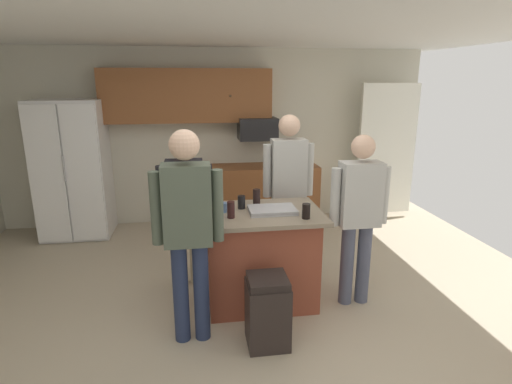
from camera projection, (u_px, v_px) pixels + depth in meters
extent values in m
plane|color=#B7A88E|center=(236.00, 311.00, 3.92)|extent=(7.04, 7.04, 0.00)
plane|color=white|center=(232.00, 20.00, 3.23)|extent=(7.04, 7.04, 0.00)
cube|color=beige|center=(216.00, 137.00, 6.25)|extent=(6.40, 0.10, 2.60)
cube|color=white|center=(387.00, 150.00, 6.30)|extent=(0.90, 0.06, 2.00)
cube|color=brown|center=(187.00, 96.00, 5.83)|extent=(2.40, 0.35, 0.75)
sphere|color=#4C3823|center=(230.00, 96.00, 5.74)|extent=(0.04, 0.04, 0.04)
cube|color=brown|center=(258.00, 195.00, 6.26)|extent=(1.80, 0.60, 0.90)
sphere|color=#4C3823|center=(291.00, 199.00, 6.02)|extent=(0.04, 0.04, 0.04)
cube|color=white|center=(73.00, 169.00, 5.67)|extent=(0.91, 0.70, 1.89)
cube|color=white|center=(47.00, 176.00, 5.28)|extent=(0.43, 0.04, 1.81)
cube|color=white|center=(84.00, 175.00, 5.35)|extent=(0.43, 0.04, 1.81)
cylinder|color=#B2B2B7|center=(64.00, 169.00, 5.26)|extent=(0.02, 0.02, 0.35)
cube|color=black|center=(257.00, 129.00, 6.01)|extent=(0.56, 0.40, 0.32)
cube|color=brown|center=(261.00, 259.00, 4.01)|extent=(1.02, 0.69, 0.90)
cube|color=gray|center=(261.00, 214.00, 3.89)|extent=(1.16, 0.83, 0.04)
cylinder|color=tan|center=(280.00, 234.00, 4.71)|extent=(0.13, 0.13, 0.87)
cylinder|color=tan|center=(294.00, 233.00, 4.74)|extent=(0.13, 0.13, 0.87)
cube|color=#B7B7B2|center=(288.00, 169.00, 4.52)|extent=(0.38, 0.22, 0.65)
sphere|color=beige|center=(289.00, 125.00, 4.40)|extent=(0.24, 0.24, 0.24)
cylinder|color=#B7B7B2|center=(267.00, 171.00, 4.49)|extent=(0.09, 0.09, 0.59)
cylinder|color=#B7B7B2|center=(309.00, 169.00, 4.56)|extent=(0.09, 0.09, 0.59)
cylinder|color=tan|center=(180.00, 250.00, 4.38)|extent=(0.13, 0.13, 0.78)
cylinder|color=tan|center=(196.00, 249.00, 4.40)|extent=(0.13, 0.13, 0.78)
cube|color=black|center=(185.00, 188.00, 4.21)|extent=(0.38, 0.22, 0.58)
sphere|color=beige|center=(183.00, 147.00, 4.10)|extent=(0.21, 0.21, 0.21)
cylinder|color=black|center=(161.00, 191.00, 4.18)|extent=(0.09, 0.09, 0.53)
cylinder|color=black|center=(208.00, 189.00, 4.25)|extent=(0.09, 0.09, 0.53)
cylinder|color=#232D4C|center=(181.00, 293.00, 3.40)|extent=(0.13, 0.13, 0.87)
cylinder|color=#232D4C|center=(201.00, 291.00, 3.42)|extent=(0.13, 0.13, 0.87)
cube|color=#4C5647|center=(187.00, 205.00, 3.21)|extent=(0.38, 0.22, 0.65)
sphere|color=beige|center=(184.00, 145.00, 3.08)|extent=(0.24, 0.24, 0.24)
cylinder|color=#4C5647|center=(156.00, 209.00, 3.18)|extent=(0.09, 0.09, 0.59)
cylinder|color=#4C5647|center=(218.00, 206.00, 3.25)|extent=(0.09, 0.09, 0.59)
cylinder|color=#4C5166|center=(347.00, 265.00, 3.99)|extent=(0.13, 0.13, 0.81)
cylinder|color=#4C5166|center=(363.00, 263.00, 4.01)|extent=(0.13, 0.13, 0.81)
cube|color=#B7B7B2|center=(360.00, 194.00, 3.81)|extent=(0.38, 0.22, 0.61)
sphere|color=beige|center=(363.00, 147.00, 3.69)|extent=(0.22, 0.22, 0.22)
cylinder|color=#B7B7B2|center=(335.00, 197.00, 3.78)|extent=(0.09, 0.09, 0.55)
cylinder|color=#B7B7B2|center=(384.00, 195.00, 3.85)|extent=(0.09, 0.09, 0.55)
cylinder|color=black|center=(306.00, 211.00, 3.67)|extent=(0.07, 0.07, 0.14)
cylinder|color=black|center=(241.00, 202.00, 3.96)|extent=(0.07, 0.07, 0.13)
cylinder|color=#4C6B99|center=(222.00, 207.00, 3.86)|extent=(0.09, 0.09, 0.09)
torus|color=#4C6B99|center=(228.00, 207.00, 3.87)|extent=(0.06, 0.01, 0.06)
cylinder|color=black|center=(257.00, 197.00, 4.05)|extent=(0.07, 0.07, 0.17)
cylinder|color=#311818|center=(231.00, 210.00, 3.69)|extent=(0.07, 0.07, 0.15)
cube|color=#B7B7BC|center=(272.00, 211.00, 3.87)|extent=(0.44, 0.30, 0.02)
cube|color=#A8A8AD|center=(272.00, 209.00, 3.86)|extent=(0.44, 0.30, 0.02)
cube|color=black|center=(267.00, 314.00, 3.38)|extent=(0.34, 0.34, 0.55)
cube|color=black|center=(268.00, 281.00, 3.30)|extent=(0.32, 0.32, 0.06)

